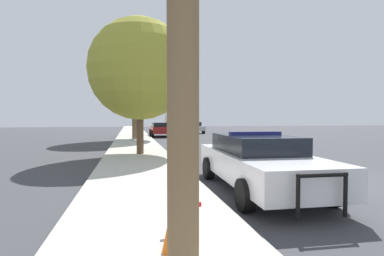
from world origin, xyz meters
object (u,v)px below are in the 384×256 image
object	(u,v)px
box_truck	(173,118)
car_background_distant	(179,124)
traffic_light	(150,96)
car_background_midblock	(161,129)
tree_sidewalk_mid	(135,70)
car_background_oncoming	(193,127)
traffic_cone	(174,224)
tree_sidewalk_near	(140,69)
fire_hydrant	(185,203)
police_car	(258,161)

from	to	relation	value
box_truck	car_background_distant	bearing A→B (deg)	116.07
traffic_light	box_truck	xyz separation A→B (m)	(4.96, 16.62, -2.40)
car_background_midblock	tree_sidewalk_mid	distance (m)	7.02
car_background_oncoming	tree_sidewalk_mid	size ratio (longest dim) A/B	0.55
traffic_cone	car_background_midblock	bearing A→B (deg)	84.60
box_truck	traffic_cone	xyz separation A→B (m)	(-6.54, -45.69, -1.26)
car_background_distant	tree_sidewalk_near	world-z (taller)	tree_sidewalk_near
car_background_midblock	traffic_light	bearing A→B (deg)	102.56
car_background_midblock	tree_sidewalk_near	world-z (taller)	tree_sidewalk_near
car_background_midblock	traffic_cone	world-z (taller)	car_background_midblock
fire_hydrant	car_background_midblock	bearing A→B (deg)	85.07
traffic_light	tree_sidewalk_mid	xyz separation A→B (m)	(-1.71, -7.95, 1.55)
traffic_light	tree_sidewalk_mid	world-z (taller)	tree_sidewalk_mid
car_background_oncoming	car_background_distant	size ratio (longest dim) A/B	1.03
fire_hydrant	police_car	bearing A→B (deg)	48.44
car_background_midblock	tree_sidewalk_near	size ratio (longest dim) A/B	0.66
car_background_distant	box_truck	world-z (taller)	box_truck
box_truck	tree_sidewalk_mid	distance (m)	25.77
tree_sidewalk_mid	traffic_cone	bearing A→B (deg)	-89.64
traffic_light	car_background_distant	size ratio (longest dim) A/B	1.23
police_car	car_background_midblock	world-z (taller)	police_car
traffic_light	tree_sidewalk_mid	bearing A→B (deg)	-102.14
tree_sidewalk_mid	traffic_light	bearing A→B (deg)	77.86
tree_sidewalk_mid	car_background_oncoming	bearing A→B (deg)	55.78
police_car	box_truck	world-z (taller)	box_truck
traffic_cone	car_background_distant	bearing A→B (deg)	80.68
fire_hydrant	traffic_cone	world-z (taller)	fire_hydrant
car_background_midblock	traffic_cone	bearing A→B (deg)	-95.46
fire_hydrant	car_background_midblock	distance (m)	24.83
police_car	box_truck	distance (m)	42.54
car_background_oncoming	car_background_distant	xyz separation A→B (m)	(0.30, 12.62, 0.06)
traffic_light	car_background_distant	bearing A→B (deg)	69.40
tree_sidewalk_near	tree_sidewalk_mid	bearing A→B (deg)	90.36
police_car	car_background_distant	world-z (taller)	police_car
fire_hydrant	tree_sidewalk_mid	world-z (taller)	tree_sidewalk_mid
car_background_midblock	car_background_oncoming	xyz separation A→B (m)	(4.54, 6.11, -0.04)
traffic_light	car_background_oncoming	size ratio (longest dim) A/B	1.20
car_background_distant	box_truck	distance (m)	1.96
police_car	car_background_oncoming	size ratio (longest dim) A/B	1.12
car_background_midblock	tree_sidewalk_mid	size ratio (longest dim) A/B	0.50
traffic_light	car_background_distant	world-z (taller)	traffic_light
car_background_midblock	tree_sidewalk_mid	world-z (taller)	tree_sidewalk_mid
police_car	car_background_midblock	size ratio (longest dim) A/B	1.25
car_background_midblock	car_background_distant	xyz separation A→B (m)	(4.84, 18.73, 0.03)
tree_sidewalk_near	traffic_cone	bearing A→B (deg)	-89.64
car_background_midblock	box_truck	bearing A→B (deg)	78.41
fire_hydrant	traffic_cone	bearing A→B (deg)	-111.84
car_background_distant	tree_sidewalk_near	distance (m)	34.40
fire_hydrant	tree_sidewalk_near	xyz separation A→B (m)	(-0.33, 10.01, 3.57)
fire_hydrant	car_background_distant	xyz separation A→B (m)	(6.97, 43.47, 0.23)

